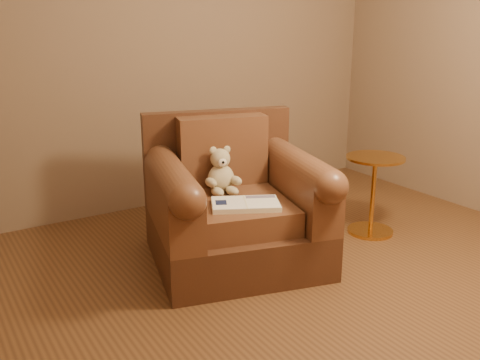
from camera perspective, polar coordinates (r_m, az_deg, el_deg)
floor at (r=3.33m, az=9.39°, el=-11.47°), size 4.00×4.00×0.00m
armchair at (r=3.56m, az=-0.68°, el=-2.88°), size 1.28×1.24×0.95m
teddy_bear at (r=3.56m, az=-2.00°, el=0.57°), size 0.22×0.26×0.31m
guidebook at (r=3.30m, az=0.59°, el=-2.60°), size 0.48×0.41×0.03m
side_table at (r=4.12m, az=14.00°, el=-1.29°), size 0.43×0.43×0.60m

